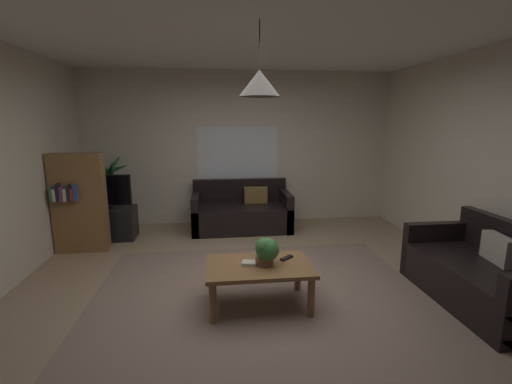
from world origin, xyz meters
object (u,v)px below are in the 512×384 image
couch_under_window (242,213)px  tv_stand (106,223)px  potted_plant_on_table (266,250)px  bookshelf_corner (79,203)px  potted_palm_corner (110,197)px  pendant_lamp (259,83)px  couch_right_side (483,277)px  tv (103,191)px  coffee_table (259,271)px  book_on_table_0 (249,263)px  remote_on_table_0 (287,258)px

couch_under_window → tv_stand: size_ratio=1.83×
potted_plant_on_table → bookshelf_corner: (-2.38, 1.83, 0.11)m
potted_palm_corner → pendant_lamp: pendant_lamp is taller
couch_right_side → tv: tv is taller
coffee_table → book_on_table_0: (-0.10, 0.02, 0.08)m
coffee_table → book_on_table_0: size_ratio=7.49×
couch_under_window → tv: size_ratio=1.95×
couch_under_window → coffee_table: 2.57m
potted_plant_on_table → couch_under_window: bearing=90.9°
tv_stand → tv: 0.52m
tv_stand → bookshelf_corner: size_ratio=0.64×
tv_stand → tv: (0.00, -0.02, 0.52)m
couch_under_window → tv_stand: couch_under_window is taller
potted_plant_on_table → remote_on_table_0: bearing=29.4°
couch_under_window → coffee_table: bearing=-90.6°
couch_right_side → potted_plant_on_table: size_ratio=5.38×
tv → bookshelf_corner: size_ratio=0.60×
remote_on_table_0 → tv_stand: tv_stand is taller
remote_on_table_0 → potted_palm_corner: 3.63m
potted_plant_on_table → potted_palm_corner: (-2.24, 2.79, -0.01)m
couch_under_window → tv_stand: (-2.16, -0.27, -0.02)m
couch_under_window → coffee_table: couch_under_window is taller
potted_palm_corner → tv_stand: bearing=-85.0°
potted_plant_on_table → potted_palm_corner: potted_palm_corner is taller
couch_under_window → pendant_lamp: 3.19m
coffee_table → pendant_lamp: size_ratio=1.61×
potted_plant_on_table → potted_palm_corner: bearing=128.7°
tv_stand → pendant_lamp: size_ratio=1.39×
tv_stand → pendant_lamp: bearing=-47.2°
bookshelf_corner → coffee_table: bearing=-37.9°
couch_right_side → coffee_table: bearing=-95.2°
couch_under_window → potted_plant_on_table: bearing=-89.1°
bookshelf_corner → potted_palm_corner: bearing=81.4°
couch_under_window → bookshelf_corner: bookshelf_corner is taller
coffee_table → tv: bearing=133.1°
book_on_table_0 → potted_palm_corner: bearing=127.0°
couch_right_side → book_on_table_0: bearing=-95.4°
remote_on_table_0 → potted_plant_on_table: bearing=-100.2°
couch_right_side → book_on_table_0: couch_right_side is taller
couch_right_side → coffee_table: couch_right_side is taller
couch_right_side → tv: size_ratio=1.82×
potted_plant_on_table → tv_stand: 3.22m
coffee_table → tv: size_ratio=1.24×
tv → pendant_lamp: pendant_lamp is taller
potted_plant_on_table → tv: (-2.20, 2.30, 0.18)m
coffee_table → potted_palm_corner: potted_palm_corner is taller
couch_right_side → pendant_lamp: size_ratio=2.38×
bookshelf_corner → pendant_lamp: size_ratio=2.17×
potted_palm_corner → pendant_lamp: size_ratio=2.06×
tv_stand → tv: tv is taller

